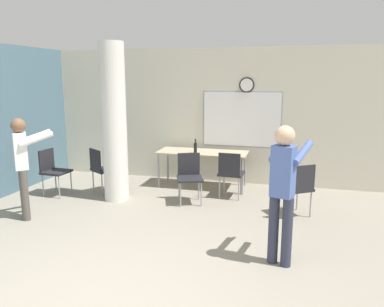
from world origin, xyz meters
name	(u,v)px	position (x,y,z in m)	size (l,w,h in m)	color
wall_back	(210,116)	(0.01, 5.06, 1.40)	(8.00, 0.15, 2.80)	beige
support_pillar	(114,123)	(-1.35, 3.33, 1.40)	(0.44, 0.44, 2.80)	silver
folding_table	(202,154)	(-0.02, 4.52, 0.68)	(1.79, 0.71, 0.73)	tan
bottle_on_table	(195,147)	(-0.13, 4.37, 0.84)	(0.07, 0.07, 0.28)	black
chair_table_front	(189,174)	(-0.01, 3.51, 0.51)	(0.57, 0.57, 0.87)	#232328
chair_mid_room	(298,186)	(1.84, 3.25, 0.51)	(0.61, 0.61, 0.87)	#232328
chair_table_right	(231,171)	(0.66, 3.92, 0.51)	(0.47, 0.47, 0.87)	#232328
chair_by_left_wall	(53,168)	(-2.62, 3.27, 0.51)	(0.47, 0.47, 0.87)	#232328
chair_near_pillar	(102,167)	(-1.78, 3.61, 0.51)	(0.61, 0.61, 0.87)	#232328
person_playing_side	(283,184)	(1.63, 1.59, 0.98)	(0.51, 0.69, 1.67)	#2D3347
person_watching_back	(23,161)	(-2.28, 2.08, 0.94)	(0.62, 0.60, 1.59)	#514C47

